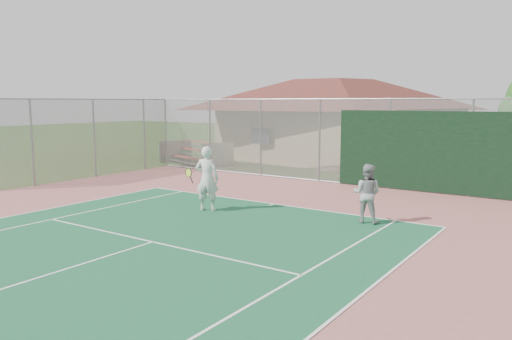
{
  "coord_description": "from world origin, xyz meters",
  "views": [
    {
      "loc": [
        8.7,
        -1.83,
        3.39
      ],
      "look_at": [
        0.48,
        10.12,
        1.4
      ],
      "focal_mm": 35.0,
      "sensor_mm": 36.0,
      "label": 1
    }
  ],
  "objects_px": {
    "clubhouse": "(333,112)",
    "player_white_front": "(207,179)",
    "player_grey_back": "(367,194)",
    "bleachers": "(195,152)"
  },
  "relations": [
    {
      "from": "clubhouse",
      "to": "player_grey_back",
      "type": "bearing_deg",
      "value": -51.65
    },
    {
      "from": "bleachers",
      "to": "player_white_front",
      "type": "bearing_deg",
      "value": -26.57
    },
    {
      "from": "player_grey_back",
      "to": "bleachers",
      "type": "bearing_deg",
      "value": -36.53
    },
    {
      "from": "clubhouse",
      "to": "player_white_front",
      "type": "distance_m",
      "value": 14.91
    },
    {
      "from": "player_white_front",
      "to": "player_grey_back",
      "type": "distance_m",
      "value": 4.87
    },
    {
      "from": "clubhouse",
      "to": "player_grey_back",
      "type": "relative_size",
      "value": 8.46
    },
    {
      "from": "player_white_front",
      "to": "player_grey_back",
      "type": "bearing_deg",
      "value": 173.8
    },
    {
      "from": "clubhouse",
      "to": "bleachers",
      "type": "height_order",
      "value": "clubhouse"
    },
    {
      "from": "bleachers",
      "to": "player_white_front",
      "type": "relative_size",
      "value": 1.9
    },
    {
      "from": "clubhouse",
      "to": "player_white_front",
      "type": "relative_size",
      "value": 6.94
    }
  ]
}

